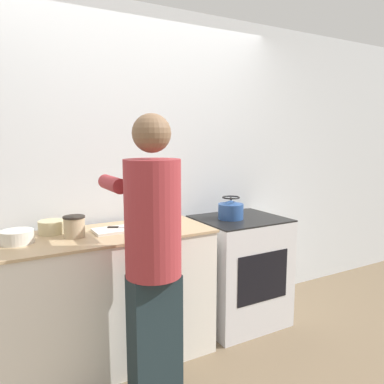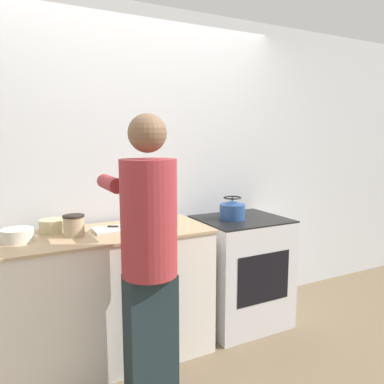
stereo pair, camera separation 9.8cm
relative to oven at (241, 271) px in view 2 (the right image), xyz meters
name	(u,v)px [view 2 (the right image)]	position (x,y,z in m)	size (l,w,h in m)	color
ground_plane	(172,365)	(-0.79, -0.31, -0.46)	(12.00, 12.00, 0.00)	#7A664C
wall_back	(136,172)	(-0.79, 0.38, 0.84)	(8.00, 0.05, 2.60)	silver
counter	(103,297)	(-1.18, -0.01, 0.01)	(1.51, 0.62, 0.93)	silver
oven	(241,271)	(0.00, 0.00, 0.00)	(0.70, 0.62, 0.91)	silver
person	(149,251)	(-1.04, -0.56, 0.48)	(0.36, 0.60, 1.71)	#1C2B30
cutting_board	(118,229)	(-1.05, 0.01, 0.48)	(0.34, 0.20, 0.02)	silver
knife	(121,227)	(-1.03, 0.02, 0.50)	(0.19, 0.12, 0.01)	silver
kettle	(232,210)	(-0.09, 0.01, 0.53)	(0.21, 0.21, 0.19)	#284C8C
bowl_prep	(52,226)	(-1.47, 0.16, 0.52)	(0.17, 0.17, 0.09)	#C6B789
bowl_mixing	(17,235)	(-1.69, 0.02, 0.52)	(0.20, 0.20, 0.08)	silver
canister_jar	(74,225)	(-1.35, -0.01, 0.55)	(0.14, 0.14, 0.14)	tan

